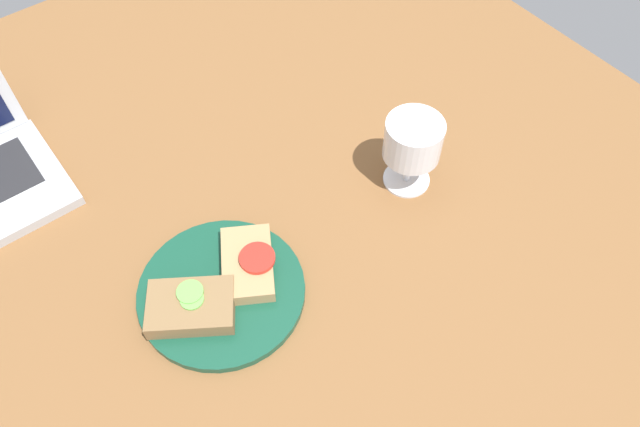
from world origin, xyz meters
TOP-DOWN VIEW (x-y plane):
  - wooden_table at (0.00, 0.00)cm, footprint 140.00×140.00cm
  - plate at (-11.56, -7.87)cm, footprint 23.09×23.09cm
  - sandwich_with_cucumber at (-16.35, -8.38)cm, footprint 13.71×12.65cm
  - sandwich_with_tomato at (-6.64, -7.39)cm, footprint 11.82×13.40cm
  - wine_glass at (22.26, -8.24)cm, footprint 8.65×8.65cm

SIDE VIEW (x-z plane):
  - wooden_table at x=0.00cm, z-range 0.00..3.00cm
  - plate at x=-11.56cm, z-range 3.00..4.28cm
  - sandwich_with_tomato at x=-6.64cm, z-range 4.07..6.92cm
  - sandwich_with_cucumber at x=-16.35cm, z-range 4.09..7.17cm
  - wine_glass at x=22.26cm, z-range 5.39..17.87cm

